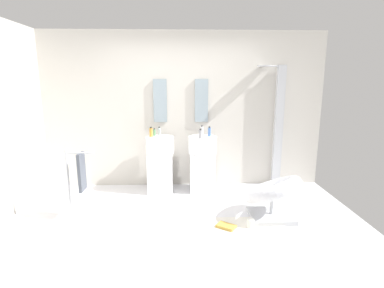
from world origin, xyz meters
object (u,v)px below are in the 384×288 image
magazine_ochre (226,226)px  soap_bottle_amber (151,132)px  soap_bottle_grey (200,134)px  soap_bottle_green (154,132)px  coffee_mug (251,223)px  soap_bottle_blue (209,132)px  pedestal_sink_left (160,163)px  shower_column (278,124)px  pedestal_sink_right (202,162)px  towel_rack (80,173)px  lounge_chair (272,193)px  soap_bottle_clear (159,131)px  soap_bottle_white (202,132)px

magazine_ochre → soap_bottle_amber: size_ratio=1.45×
soap_bottle_grey → soap_bottle_green: bearing=161.2°
coffee_mug → soap_bottle_blue: size_ratio=0.65×
pedestal_sink_left → soap_bottle_blue: soap_bottle_blue is taller
coffee_mug → shower_column: bearing=63.7°
soap_bottle_grey → soap_bottle_amber: bearing=167.5°
pedestal_sink_right → soap_bottle_green: 0.93m
pedestal_sink_right → magazine_ochre: bearing=-81.1°
pedestal_sink_left → magazine_ochre: (0.90, -1.34, -0.46)m
towel_rack → lounge_chair: bearing=-1.5°
shower_column → soap_bottle_clear: shower_column is taller
pedestal_sink_left → soap_bottle_grey: size_ratio=6.86×
shower_column → soap_bottle_amber: shower_column is taller
pedestal_sink_right → soap_bottle_clear: size_ratio=7.41×
soap_bottle_grey → soap_bottle_amber: soap_bottle_amber is taller
pedestal_sink_left → shower_column: 2.09m
lounge_chair → soap_bottle_blue: (-0.74, 1.08, 0.64)m
coffee_mug → soap_bottle_clear: (-1.22, 1.50, 0.92)m
soap_bottle_green → soap_bottle_blue: bearing=-5.4°
shower_column → soap_bottle_grey: bearing=-163.6°
pedestal_sink_right → coffee_mug: (0.52, -1.33, -0.42)m
shower_column → soap_bottle_green: shower_column is taller
lounge_chair → soap_bottle_green: 2.10m
shower_column → soap_bottle_blue: shower_column is taller
shower_column → soap_bottle_amber: (-2.12, -0.22, -0.09)m
pedestal_sink_left → pedestal_sink_right: (0.69, 0.00, 0.00)m
magazine_ochre → soap_bottle_white: soap_bottle_white is taller
magazine_ochre → soap_bottle_grey: soap_bottle_grey is taller
pedestal_sink_right → shower_column: 1.45m
pedestal_sink_left → soap_bottle_green: bearing=132.4°
towel_rack → soap_bottle_white: size_ratio=4.76×
soap_bottle_clear → soap_bottle_grey: (0.66, -0.32, 0.01)m
lounge_chair → soap_bottle_white: size_ratio=5.54×
soap_bottle_green → soap_bottle_white: (0.76, -0.23, 0.04)m
lounge_chair → magazine_ochre: bearing=-157.4°
pedestal_sink_left → soap_bottle_amber: size_ratio=6.47×
magazine_ochre → lounge_chair: bearing=57.9°
lounge_chair → soap_bottle_clear: (-1.56, 1.24, 0.63)m
shower_column → towel_rack: size_ratio=2.16×
lounge_chair → soap_bottle_white: 1.44m
pedestal_sink_right → soap_bottle_grey: soap_bottle_grey is taller
soap_bottle_blue → lounge_chair: bearing=-55.7°
soap_bottle_clear → soap_bottle_blue: 0.83m
soap_bottle_clear → soap_bottle_grey: soap_bottle_grey is taller
lounge_chair → soap_bottle_clear: soap_bottle_clear is taller
soap_bottle_green → towel_rack: bearing=-128.4°
coffee_mug → soap_bottle_blue: bearing=106.7°
coffee_mug → soap_bottle_clear: 2.14m
soap_bottle_blue → soap_bottle_white: soap_bottle_white is taller
lounge_chair → soap_bottle_blue: bearing=124.3°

